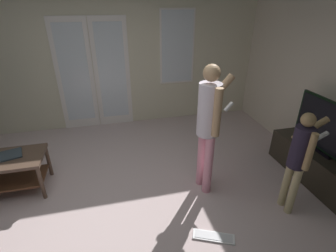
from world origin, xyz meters
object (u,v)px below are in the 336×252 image
person_adult (209,120)px  laptop_closed (7,156)px  loose_keyboard (214,237)px  tv_stand (316,166)px  person_child (299,155)px  coffee_table (5,168)px  flat_screen_tv (328,128)px

person_adult → laptop_closed: size_ratio=4.93×
loose_keyboard → tv_stand: bearing=18.7°
laptop_closed → person_child: bearing=-35.8°
coffee_table → loose_keyboard: size_ratio=2.12×
loose_keyboard → person_child: bearing=11.3°
laptop_closed → tv_stand: bearing=-27.3°
flat_screen_tv → laptop_closed: 4.07m
coffee_table → person_child: (3.33, -1.11, 0.39)m
person_adult → loose_keyboard: person_adult is taller
person_child → laptop_closed: size_ratio=3.74×
person_child → loose_keyboard: bearing=-168.7°
loose_keyboard → laptop_closed: laptop_closed is taller
flat_screen_tv → person_child: 0.81m
tv_stand → laptop_closed: (-3.99, 0.77, 0.29)m
coffee_table → laptop_closed: size_ratio=2.86×
coffee_table → loose_keyboard: (2.31, -1.31, -0.36)m
coffee_table → flat_screen_tv: size_ratio=0.94×
person_child → loose_keyboard: 1.28m
tv_stand → loose_keyboard: tv_stand is taller
person_child → laptop_closed: (-3.28, 1.15, -0.24)m
flat_screen_tv → person_child: size_ratio=0.82×
coffee_table → laptop_closed: bearing=41.0°
person_child → laptop_closed: person_child is taller
flat_screen_tv → laptop_closed: flat_screen_tv is taller
tv_stand → flat_screen_tv: (-0.00, 0.00, 0.58)m
person_adult → loose_keyboard: 1.28m
flat_screen_tv → loose_keyboard: flat_screen_tv is taller
flat_screen_tv → person_adult: size_ratio=0.62×
tv_stand → flat_screen_tv: bearing=114.8°
tv_stand → coffee_table: bearing=169.8°
tv_stand → person_child: bearing=-151.7°
coffee_table → tv_stand: 4.11m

